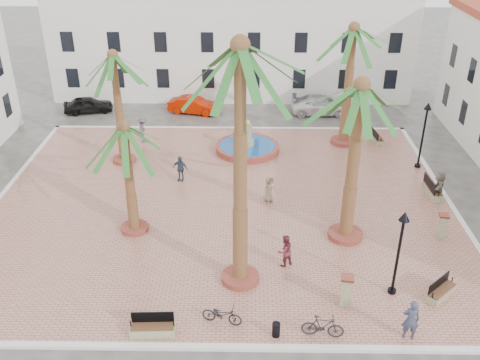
{
  "coord_description": "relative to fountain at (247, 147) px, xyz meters",
  "views": [
    {
      "loc": [
        1.4,
        -26.26,
        15.78
      ],
      "look_at": [
        1.0,
        0.0,
        1.6
      ],
      "focal_mm": 40.0,
      "sensor_mm": 36.0,
      "label": 1
    }
  ],
  "objects": [
    {
      "name": "pedestrian_fountain_a",
      "position": [
        1.27,
        -6.76,
        0.52
      ],
      "size": [
        0.95,
        0.9,
        1.64
      ],
      "primitive_type": "imported",
      "rotation": [
        0.0,
        0.0,
        0.64
      ],
      "color": "gray",
      "rests_on": "plaza"
    },
    {
      "name": "palm_e",
      "position": [
        5.07,
        -10.31,
        6.84
      ],
      "size": [
        5.81,
        5.81,
        8.5
      ],
      "color": "#973F31",
      "rests_on": "plaza"
    },
    {
      "name": "car_white",
      "position": [
        5.91,
        7.47,
        0.21
      ],
      "size": [
        4.77,
        2.24,
        1.32
      ],
      "primitive_type": "imported",
      "rotation": [
        0.0,
        0.0,
        1.58
      ],
      "color": "white",
      "rests_on": "ground"
    },
    {
      "name": "kerb_s",
      "position": [
        -1.4,
        -17.95,
        -0.37
      ],
      "size": [
        26.3,
        0.3,
        0.16
      ],
      "primitive_type": "cube",
      "color": "silver",
      "rests_on": "ground"
    },
    {
      "name": "cyclist_b",
      "position": [
        1.79,
        -12.73,
        0.52
      ],
      "size": [
        1.0,
        0.95,
        1.64
      ],
      "primitive_type": "imported",
      "rotation": [
        0.0,
        0.0,
        3.71
      ],
      "color": "maroon",
      "rests_on": "plaza"
    },
    {
      "name": "palm_ne",
      "position": [
        6.75,
        1.4,
        6.8
      ],
      "size": [
        5.64,
        5.64,
        8.42
      ],
      "color": "#973F31",
      "rests_on": "plaza"
    },
    {
      "name": "palm_s",
      "position": [
        -0.29,
        -13.86,
        9.4
      ],
      "size": [
        5.63,
        5.63,
        11.14
      ],
      "color": "#973F31",
      "rests_on": "plaza"
    },
    {
      "name": "bollard_se",
      "position": [
        4.23,
        -15.46,
        0.47
      ],
      "size": [
        0.61,
        0.61,
        1.48
      ],
      "rotation": [
        0.0,
        0.0,
        -0.17
      ],
      "color": "gray",
      "rests_on": "plaza"
    },
    {
      "name": "pedestrian_east",
      "position": [
        11.0,
        -6.35,
        0.57
      ],
      "size": [
        1.0,
        1.7,
        1.75
      ],
      "primitive_type": "imported",
      "rotation": [
        0.0,
        0.0,
        -1.89
      ],
      "color": "#6F6659",
      "rests_on": "plaza"
    },
    {
      "name": "pedestrian_north",
      "position": [
        -7.34,
        1.39,
        0.63
      ],
      "size": [
        0.83,
        1.27,
        1.86
      ],
      "primitive_type": "imported",
      "rotation": [
        0.0,
        0.0,
        1.69
      ],
      "color": "#4B4C50",
      "rests_on": "plaza"
    },
    {
      "name": "cyclist_a",
      "position": [
        6.45,
        -17.35,
        0.62
      ],
      "size": [
        0.72,
        0.52,
        1.84
      ],
      "primitive_type": "imported",
      "rotation": [
        0.0,
        0.0,
        3.01
      ],
      "color": "#34384E",
      "rests_on": "plaza"
    },
    {
      "name": "bollard_n",
      "position": [
        -0.4,
        2.83,
        0.45
      ],
      "size": [
        0.55,
        0.55,
        1.46
      ],
      "rotation": [
        0.0,
        0.0,
        0.06
      ],
      "color": "gray",
      "rests_on": "plaza"
    },
    {
      "name": "litter_bin",
      "position": [
        1.2,
        -17.35,
        0.01
      ],
      "size": [
        0.33,
        0.33,
        0.63
      ],
      "primitive_type": "cylinder",
      "color": "black",
      "rests_on": "plaza"
    },
    {
      "name": "bollard_e",
      "position": [
        9.94,
        -10.27,
        0.4
      ],
      "size": [
        0.54,
        0.54,
        1.35
      ],
      "rotation": [
        0.0,
        0.0,
        -0.13
      ],
      "color": "gray",
      "rests_on": "plaza"
    },
    {
      "name": "bench_e",
      "position": [
        10.8,
        -5.93,
        -0.01
      ],
      "size": [
        0.67,
        2.01,
        1.05
      ],
      "rotation": [
        0.0,
        0.0,
        1.6
      ],
      "color": "gray",
      "rests_on": "plaza"
    },
    {
      "name": "car_red",
      "position": [
        -4.34,
        7.39,
        0.22
      ],
      "size": [
        4.31,
        2.29,
        1.35
      ],
      "primitive_type": "imported",
      "rotation": [
        0.0,
        0.0,
        1.35
      ],
      "color": "#B81900",
      "rests_on": "ground"
    },
    {
      "name": "bench_s",
      "position": [
        -3.72,
        -17.33,
        -0.04
      ],
      "size": [
        1.82,
        0.63,
        0.95
      ],
      "rotation": [
        0.0,
        0.0,
        0.04
      ],
      "color": "gray",
      "rests_on": "plaza"
    },
    {
      "name": "fountain",
      "position": [
        0.0,
        0.0,
        0.0
      ],
      "size": [
        4.32,
        4.32,
        2.23
      ],
      "color": "#973F31",
      "rests_on": "plaza"
    },
    {
      "name": "car_silver",
      "position": [
        6.02,
        7.55,
        0.26
      ],
      "size": [
        5.08,
        2.45,
        1.43
      ],
      "primitive_type": "imported",
      "rotation": [
        0.0,
        0.0,
        1.48
      ],
      "color": "#AAA9B2",
      "rests_on": "ground"
    },
    {
      "name": "bench_ne",
      "position": [
        9.14,
        1.62,
        -0.05
      ],
      "size": [
        0.74,
        1.77,
        0.91
      ],
      "rotation": [
        0.0,
        0.0,
        1.7
      ],
      "color": "gray",
      "rests_on": "plaza"
    },
    {
      "name": "pedestrian_fountain_b",
      "position": [
        -4.09,
        -4.33,
        0.51
      ],
      "size": [
        1.03,
        0.66,
        1.63
      ],
      "primitive_type": "imported",
      "rotation": [
        0.0,
        0.0,
        -0.3
      ],
      "color": "#344559",
      "rests_on": "plaza"
    },
    {
      "name": "kerb_n",
      "position": [
        -1.4,
        4.05,
        -0.37
      ],
      "size": [
        26.3,
        0.3,
        0.16
      ],
      "primitive_type": "cube",
      "color": "silver",
      "rests_on": "ground"
    },
    {
      "name": "building_north",
      "position": [
        -1.4,
        13.05,
        4.31
      ],
      "size": [
        30.4,
        7.4,
        9.5
      ],
      "color": "white",
      "rests_on": "ground"
    },
    {
      "name": "lamppost_e",
      "position": [
        11.0,
        -2.29,
        2.66
      ],
      "size": [
        0.48,
        0.48,
        4.37
      ],
      "color": "black",
      "rests_on": "plaza"
    },
    {
      "name": "kerb_e",
      "position": [
        11.6,
        -6.95,
        -0.37
      ],
      "size": [
        0.3,
        22.3,
        0.16
      ],
      "primitive_type": "cube",
      "color": "silver",
      "rests_on": "ground"
    },
    {
      "name": "plaza",
      "position": [
        -1.4,
        -6.95,
        -0.38
      ],
      "size": [
        26.0,
        22.0,
        0.15
      ],
      "primitive_type": "cube",
      "color": "#B27262",
      "rests_on": "ground"
    },
    {
      "name": "bicycle_a",
      "position": [
        -0.99,
        -16.65,
        0.14
      ],
      "size": [
        1.79,
        0.98,
        0.89
      ],
      "primitive_type": "imported",
      "rotation": [
        0.0,
        0.0,
        1.33
      ],
      "color": "black",
      "rests_on": "plaza"
    },
    {
      "name": "car_black",
      "position": [
        -12.89,
        7.42,
        0.2
      ],
      "size": [
        4.1,
        2.45,
        1.31
      ],
      "primitive_type": "imported",
      "rotation": [
        0.0,
        0.0,
        1.82
      ],
      "color": "black",
      "rests_on": "ground"
    },
    {
      "name": "bicycle_b",
      "position": [
        3.04,
        -17.35,
        0.21
      ],
      "size": [
        1.75,
        0.69,
        1.02
      ],
      "primitive_type": "imported",
      "rotation": [
        0.0,
        0.0,
        1.45
      ],
      "color": "black",
      "rests_on": "plaza"
    },
    {
      "name": "palm_nw",
      "position": [
        -8.11,
        -1.71,
        5.96
      ],
      "size": [
        4.92,
        4.92,
        7.42
      ],
      "color": "#973F31",
      "rests_on": "plaza"
    },
    {
      "name": "lamppost_s",
      "position": [
        6.45,
        -14.64,
        2.53
      ],
      "size": [
        0.45,
        0.45,
        4.19
      ],
      "color": "black",
      "rests_on": "plaza"
    },
    {
      "name": "palm_sw",
      "position": [
        -5.88,
        -9.83,
        4.8
      ],
      "size": [
        4.71,
        4.71,
        6.17
      ],
      "color": "#973F31",
      "rests_on": "plaza"
    },
    {
      "name": "ground",
      "position": [
        -1.4,
        -6.95,
        -0.45
      ],
      "size": [
        120.0,
        120.0,
        0.0
      ],
      "primitive_type": "plane",
      "color": "#56544F",
      "rests_on": "ground"
    },
    {
      "name": "bench_se",
      "position": [
        8.51,
        -14.9,
        -0.05
      ],
      "size": [
        1.59,
        1.51,
        0.89
      ],
      "rotation": [
        0.0,
        0.0,
        0.74
      ],
      "color": "gray",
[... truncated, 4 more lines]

